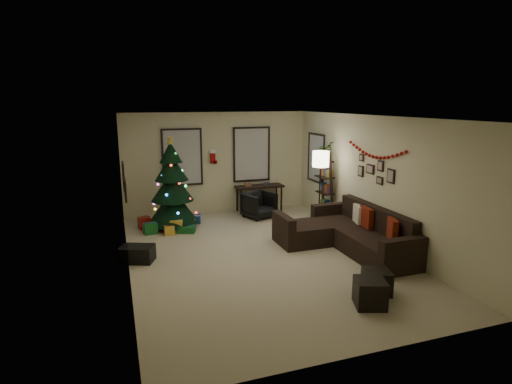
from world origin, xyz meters
TOP-DOWN VIEW (x-y plane):
  - floor at (0.00, 0.00)m, footprint 7.00×7.00m
  - ceiling at (0.00, 0.00)m, footprint 7.00×7.00m
  - wall_back at (0.00, 3.50)m, footprint 5.00×0.00m
  - wall_front at (0.00, -3.50)m, footprint 5.00×0.00m
  - wall_left at (-2.50, 0.00)m, footprint 0.00×7.00m
  - wall_right at (2.50, 0.00)m, footprint 0.00×7.00m
  - window_back_left at (-0.95, 3.47)m, footprint 1.05×0.06m
  - window_back_right at (0.95, 3.47)m, footprint 1.05×0.06m
  - window_right_wall at (2.47, 2.55)m, footprint 0.06×0.90m
  - christmas_tree at (-1.37, 2.45)m, footprint 1.21×1.21m
  - presents at (-1.41, 2.23)m, footprint 1.50×1.01m
  - sofa at (1.83, -0.18)m, footprint 1.93×2.80m
  - pillow_red_a at (2.21, -1.11)m, footprint 0.26×0.42m
  - pillow_red_b at (2.21, -0.25)m, footprint 0.15×0.42m
  - pillow_cream at (2.21, 0.05)m, footprint 0.20×0.40m
  - ottoman_near at (0.84, -2.47)m, footprint 0.55×0.55m
  - ottoman_far at (1.18, -2.14)m, footprint 0.51×0.51m
  - desk at (1.09, 3.22)m, footprint 1.32×0.47m
  - desk_chair at (0.86, 2.57)m, footprint 0.83×0.80m
  - bookshelf at (2.30, 1.67)m, footprint 0.30×0.53m
  - potted_plant at (2.30, 1.76)m, footprint 0.69×0.69m
  - floor_lamp at (1.95, 1.33)m, footprint 0.39×0.39m
  - art_map at (-2.48, 0.66)m, footprint 0.04×0.60m
  - art_abstract at (-2.48, -0.32)m, footprint 0.04×0.45m
  - gallery at (2.48, -0.07)m, footprint 0.03×1.25m
  - garland at (2.45, -0.08)m, footprint 0.08×1.90m
  - stocking_left at (-0.14, 3.43)m, footprint 0.20×0.05m
  - stocking_right at (0.19, 3.53)m, footprint 0.20×0.05m
  - storage_bin at (-2.33, 0.45)m, footprint 0.72×0.61m

SIDE VIEW (x-z plane):
  - floor at x=0.00m, z-range 0.00..0.00m
  - presents at x=-1.41m, z-range -0.03..0.27m
  - storage_bin at x=-2.33m, z-range 0.00..0.30m
  - ottoman_far at x=1.18m, z-range 0.00..0.38m
  - ottoman_near at x=0.84m, z-range 0.00..0.41m
  - sofa at x=1.83m, z-range -0.15..0.73m
  - desk_chair at x=0.86m, z-range 0.00..0.67m
  - pillow_cream at x=2.21m, z-range 0.44..0.82m
  - desk at x=1.09m, z-range 0.27..0.99m
  - pillow_red_a at x=2.21m, z-range 0.44..0.84m
  - pillow_red_b at x=2.21m, z-range 0.43..0.85m
  - bookshelf at x=2.30m, z-range -0.03..1.78m
  - christmas_tree at x=-1.37m, z-range -0.19..2.05m
  - wall_left at x=-2.50m, z-range -2.15..4.85m
  - wall_right at x=2.50m, z-range -2.15..4.85m
  - wall_back at x=0.00m, z-range -1.15..3.85m
  - wall_front at x=0.00m, z-range -1.15..3.85m
  - stocking_right at x=0.19m, z-range 1.28..1.64m
  - window_right_wall at x=2.47m, z-range 0.85..2.15m
  - floor_lamp at x=1.95m, z-range 0.62..2.46m
  - stocking_left at x=-0.14m, z-range 1.36..1.72m
  - window_back_left at x=-0.95m, z-range 0.80..2.30m
  - window_back_right at x=0.95m, z-range 0.80..2.30m
  - art_abstract at x=-2.48m, z-range 1.40..1.75m
  - gallery at x=2.48m, z-range 1.30..1.84m
  - art_map at x=-2.48m, z-range 1.37..1.87m
  - potted_plant at x=2.30m, z-range 1.56..2.14m
  - garland at x=2.45m, z-range 1.82..2.12m
  - ceiling at x=0.00m, z-range 2.70..2.70m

